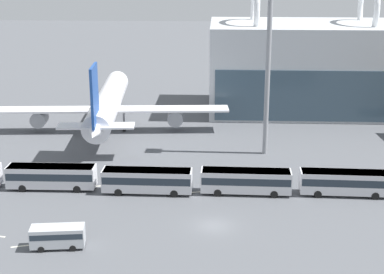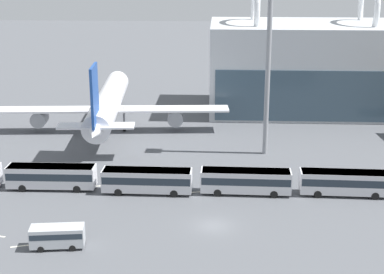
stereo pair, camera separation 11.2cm
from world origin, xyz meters
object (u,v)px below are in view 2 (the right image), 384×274
Objects in this scene: service_van_foreground at (57,235)px; floodlight_mast at (268,57)px; shuttle_bus_3 at (246,180)px; shuttle_bus_2 at (147,179)px; airliner_at_gate_near at (107,105)px; shuttle_bus_4 at (345,181)px; shuttle_bus_1 at (51,175)px.

service_van_foreground is 43.08m from floodlight_mast.
shuttle_bus_3 is at bearing -102.57° from floodlight_mast.
floodlight_mast reaches higher than shuttle_bus_2.
shuttle_bus_2 and shuttle_bus_3 have the same top height.
floodlight_mast is at bearing 45.76° from service_van_foreground.
shuttle_bus_2 is at bearing -164.07° from airliner_at_gate_near.
shuttle_bus_1 is at bearing -178.62° from shuttle_bus_4.
shuttle_bus_4 is (25.99, 0.52, 0.00)m from shuttle_bus_2.
floodlight_mast is (29.69, 16.18, 13.43)m from shuttle_bus_1.
floodlight_mast reaches higher than shuttle_bus_1.
airliner_at_gate_near is 36.70m from shuttle_bus_3.
shuttle_bus_1 is at bearing 100.23° from service_van_foreground.
airliner_at_gate_near is 3.65× the size of shuttle_bus_2.
service_van_foreground is (2.68, -44.07, -3.34)m from airliner_at_gate_near.
floodlight_mast is (27.17, -11.47, 10.56)m from airliner_at_gate_near.
airliner_at_gate_near reaches higher than shuttle_bus_1.
airliner_at_gate_near is 1.60× the size of floodlight_mast.
shuttle_bus_3 is at bearing -1.48° from shuttle_bus_1.
airliner_at_gate_near is 31.33m from floodlight_mast.
shuttle_bus_1 is 36.38m from floodlight_mast.
shuttle_bus_1 is 13.02m from shuttle_bus_2.
airliner_at_gate_near is at bearing 110.92° from shuttle_bus_2.
shuttle_bus_4 is at bearing -60.60° from floodlight_mast.
floodlight_mast reaches higher than shuttle_bus_3.
shuttle_bus_4 is at bearing -131.75° from airliner_at_gate_near.
shuttle_bus_4 is at bearing 1.70° from shuttle_bus_3.
shuttle_bus_1 is 17.23m from service_van_foreground.
airliner_at_gate_near is 7.26× the size of service_van_foreground.
shuttle_bus_3 is at bearing -144.37° from airliner_at_gate_near.
airliner_at_gate_near is 44.28m from service_van_foreground.
shuttle_bus_1 is 1.00× the size of shuttle_bus_4.
airliner_at_gate_near is at bearing 144.36° from shuttle_bus_4.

